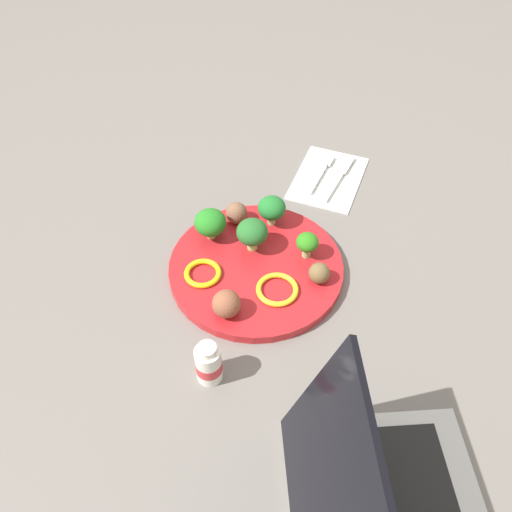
{
  "coord_description": "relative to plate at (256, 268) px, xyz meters",
  "views": [
    {
      "loc": [
        -0.52,
        -0.23,
        0.66
      ],
      "look_at": [
        0.0,
        0.0,
        0.04
      ],
      "focal_mm": 37.67,
      "sensor_mm": 36.0,
      "label": 1
    }
  ],
  "objects": [
    {
      "name": "fork",
      "position": [
        0.27,
        -0.01,
        -0.0
      ],
      "size": [
        0.12,
        0.02,
        0.01
      ],
      "color": "silver",
      "rests_on": "napkin"
    },
    {
      "name": "meatball_mid_right",
      "position": [
        -0.1,
        -0.0,
        0.03
      ],
      "size": [
        0.04,
        0.04,
        0.04
      ],
      "primitive_type": "sphere",
      "color": "brown",
      "rests_on": "plate"
    },
    {
      "name": "meatball_back_left",
      "position": [
        0.08,
        0.07,
        0.03
      ],
      "size": [
        0.04,
        0.04,
        0.04
      ],
      "primitive_type": "sphere",
      "color": "brown",
      "rests_on": "plate"
    },
    {
      "name": "broccoli_floret_near_rim",
      "position": [
        0.1,
        0.02,
        0.04
      ],
      "size": [
        0.05,
        0.05,
        0.05
      ],
      "color": "#94B971",
      "rests_on": "plate"
    },
    {
      "name": "pepper_ring_far_rim",
      "position": [
        -0.05,
        0.07,
        0.01
      ],
      "size": [
        0.07,
        0.07,
        0.01
      ],
      "primitive_type": "torus",
      "rotation": [
        0.0,
        0.0,
        0.22
      ],
      "color": "yellow",
      "rests_on": "plate"
    },
    {
      "name": "broccoli_floret_front_right",
      "position": [
        0.05,
        -0.07,
        0.04
      ],
      "size": [
        0.04,
        0.04,
        0.05
      ],
      "color": "#9BBC72",
      "rests_on": "plate"
    },
    {
      "name": "meatball_front_left",
      "position": [
        0.01,
        -0.1,
        0.02
      ],
      "size": [
        0.03,
        0.03,
        0.03
      ],
      "primitive_type": "sphere",
      "color": "brown",
      "rests_on": "plate"
    },
    {
      "name": "broccoli_floret_back_left",
      "position": [
        0.03,
        0.02,
        0.04
      ],
      "size": [
        0.05,
        0.05,
        0.06
      ],
      "color": "#A4C768",
      "rests_on": "plate"
    },
    {
      "name": "yogurt_bottle",
      "position": [
        -0.2,
        -0.02,
        0.02
      ],
      "size": [
        0.04,
        0.04,
        0.07
      ],
      "color": "white",
      "rests_on": "ground_plane"
    },
    {
      "name": "broccoli_floret_mid_left",
      "position": [
        0.03,
        0.09,
        0.04
      ],
      "size": [
        0.05,
        0.05,
        0.05
      ],
      "color": "#ACBD6A",
      "rests_on": "plate"
    },
    {
      "name": "knife",
      "position": [
        0.28,
        -0.05,
        -0.0
      ],
      "size": [
        0.15,
        0.02,
        0.01
      ],
      "color": "white",
      "rests_on": "napkin"
    },
    {
      "name": "ground_plane",
      "position": [
        0.0,
        0.0,
        -0.01
      ],
      "size": [
        4.0,
        4.0,
        0.0
      ],
      "primitive_type": "plane",
      "color": "slate"
    },
    {
      "name": "pepper_ring_mid_left",
      "position": [
        -0.04,
        -0.05,
        0.01
      ],
      "size": [
        0.08,
        0.08,
        0.01
      ],
      "primitive_type": "torus",
      "rotation": [
        0.0,
        0.0,
        6.03
      ],
      "color": "yellow",
      "rests_on": "plate"
    },
    {
      "name": "plate",
      "position": [
        0.0,
        0.0,
        0.0
      ],
      "size": [
        0.28,
        0.28,
        0.02
      ],
      "primitive_type": "cylinder",
      "color": "red",
      "rests_on": "ground_plane"
    },
    {
      "name": "napkin",
      "position": [
        0.27,
        -0.03,
        -0.01
      ],
      "size": [
        0.18,
        0.13,
        0.01
      ],
      "primitive_type": "cube",
      "rotation": [
        0.0,
        0.0,
        0.06
      ],
      "color": "white",
      "rests_on": "ground_plane"
    }
  ]
}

